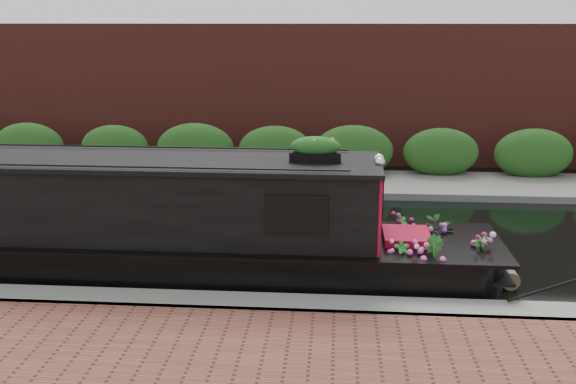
{
  "coord_description": "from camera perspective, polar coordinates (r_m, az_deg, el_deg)",
  "views": [
    {
      "loc": [
        1.66,
        -11.64,
        4.13
      ],
      "look_at": [
        0.81,
        -0.6,
        1.13
      ],
      "focal_mm": 40.0,
      "sensor_mm": 36.0,
      "label": 1
    }
  ],
  "objects": [
    {
      "name": "near_bank_coping",
      "position": [
        9.45,
        -6.26,
        -10.85
      ],
      "size": [
        40.0,
        0.6,
        0.5
      ],
      "primitive_type": "cube",
      "color": "gray",
      "rests_on": "ground"
    },
    {
      "name": "far_brick_wall",
      "position": [
        19.36,
        -0.59,
        2.82
      ],
      "size": [
        40.0,
        1.0,
        8.0
      ],
      "primitive_type": "cube",
      "color": "maroon",
      "rests_on": "ground"
    },
    {
      "name": "rope_fender",
      "position": [
        10.86,
        19.01,
        -7.25
      ],
      "size": [
        0.29,
        0.33,
        0.29
      ],
      "primitive_type": "cylinder",
      "rotation": [
        1.57,
        0.0,
        0.0
      ],
      "color": "brown",
      "rests_on": "ground"
    },
    {
      "name": "far_hedge",
      "position": [
        17.32,
        -1.19,
        1.34
      ],
      "size": [
        40.0,
        1.1,
        2.8
      ],
      "primitive_type": "cube",
      "color": "#214E1A",
      "rests_on": "ground"
    },
    {
      "name": "narrowboat",
      "position": [
        10.74,
        -12.69,
        -3.48
      ],
      "size": [
        10.97,
        1.95,
        2.59
      ],
      "rotation": [
        0.0,
        0.0,
        -0.0
      ],
      "color": "black",
      "rests_on": "ground"
    },
    {
      "name": "far_bank_path",
      "position": [
        16.45,
        -1.5,
        0.6
      ],
      "size": [
        40.0,
        2.4,
        0.34
      ],
      "primitive_type": "cube",
      "color": "#61625D",
      "rests_on": "ground"
    },
    {
      "name": "ground",
      "position": [
        12.46,
        -3.49,
        -4.24
      ],
      "size": [
        80.0,
        80.0,
        0.0
      ],
      "primitive_type": "plane",
      "color": "black",
      "rests_on": "ground"
    }
  ]
}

